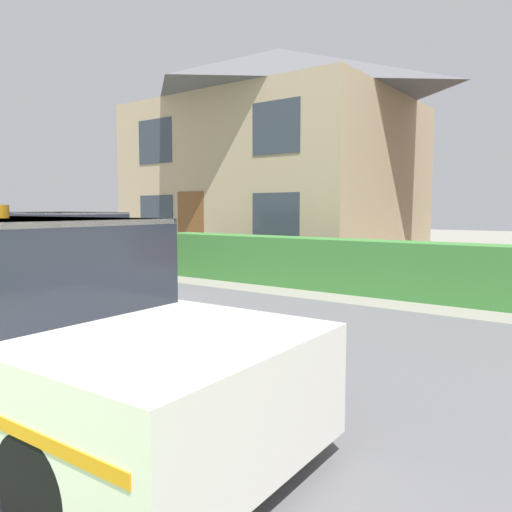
% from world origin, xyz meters
% --- Properties ---
extents(road_strip, '(28.00, 6.78, 0.01)m').
position_xyz_m(road_strip, '(0.00, 4.59, 0.01)').
color(road_strip, '#5B5B60').
rests_on(road_strip, ground).
extents(garden_hedge, '(10.94, 0.77, 1.02)m').
position_xyz_m(garden_hedge, '(-0.15, 9.21, 0.51)').
color(garden_hedge, '#3D7F38').
rests_on(garden_hedge, ground).
extents(police_car, '(4.47, 1.84, 1.63)m').
position_xyz_m(police_car, '(-0.27, 2.31, 0.74)').
color(police_car, black).
rests_on(police_car, road_strip).
extents(neighbour_car_near, '(4.30, 1.64, 1.53)m').
position_xyz_m(neighbour_car_near, '(-5.93, 6.12, 0.75)').
color(neighbour_car_near, black).
rests_on(neighbour_car_near, road_strip).
extents(house_left, '(8.27, 6.99, 6.70)m').
position_xyz_m(house_left, '(-5.75, 14.00, 3.42)').
color(house_left, tan).
rests_on(house_left, ground).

